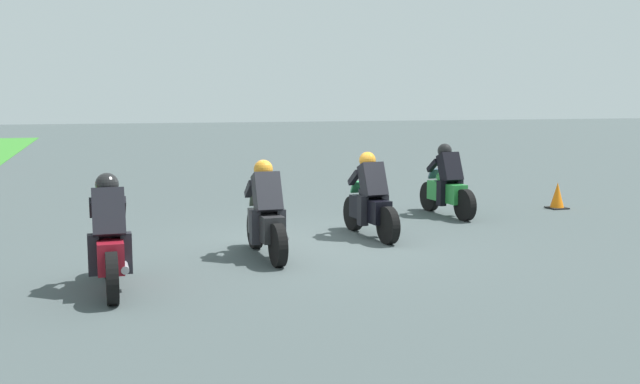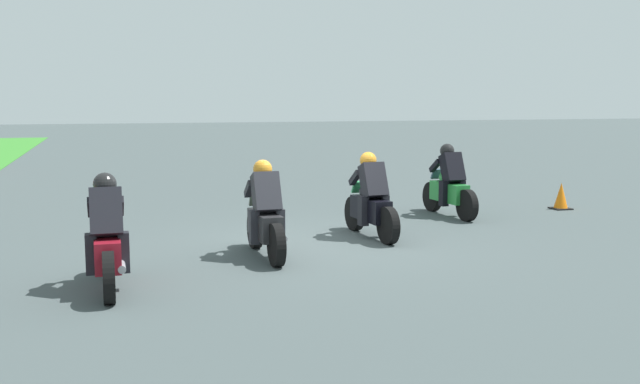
% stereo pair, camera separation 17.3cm
% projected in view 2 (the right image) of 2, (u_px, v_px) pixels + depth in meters
% --- Properties ---
extents(ground_plane, '(120.00, 120.00, 0.00)m').
position_uv_depth(ground_plane, '(317.00, 244.00, 12.35)').
color(ground_plane, '#414C4C').
extents(rider_lane_a, '(2.04, 0.55, 1.51)m').
position_uv_depth(rider_lane_a, '(449.00, 186.00, 15.19)').
color(rider_lane_a, black).
rests_on(rider_lane_a, ground_plane).
extents(rider_lane_b, '(2.04, 0.56, 1.51)m').
position_uv_depth(rider_lane_b, '(371.00, 202.00, 12.90)').
color(rider_lane_b, black).
rests_on(rider_lane_b, ground_plane).
extents(rider_lane_c, '(2.04, 0.55, 1.51)m').
position_uv_depth(rider_lane_c, '(265.00, 217.00, 11.30)').
color(rider_lane_c, black).
rests_on(rider_lane_c, ground_plane).
extents(rider_lane_d, '(2.04, 0.54, 1.51)m').
position_uv_depth(rider_lane_d, '(107.00, 242.00, 9.37)').
color(rider_lane_d, black).
rests_on(rider_lane_d, ground_plane).
extents(traffic_cone, '(0.40, 0.40, 0.59)m').
position_uv_depth(traffic_cone, '(561.00, 197.00, 16.18)').
color(traffic_cone, black).
rests_on(traffic_cone, ground_plane).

